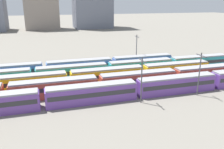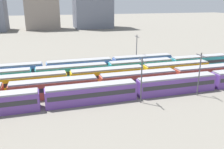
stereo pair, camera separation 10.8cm
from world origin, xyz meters
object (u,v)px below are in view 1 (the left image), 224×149
(train_track_1, at_px, (98,84))
(catenary_pole_1, at_px, (136,49))
(train_track_3, at_px, (141,67))
(train_track_2, at_px, (69,79))
(train_track_0, at_px, (176,84))
(catenary_pole_2, at_px, (199,72))
(train_track_4, at_px, (80,66))
(catenary_pole_0, at_px, (142,78))

(train_track_1, bearing_deg, catenary_pole_1, 48.26)
(train_track_3, bearing_deg, catenary_pole_1, 76.38)
(train_track_2, relative_size, train_track_3, 0.80)
(train_track_2, bearing_deg, train_track_0, -25.09)
(train_track_0, xyz_separation_m, train_track_3, (-1.81, 15.60, 0.00))
(train_track_3, distance_m, catenary_pole_1, 8.97)
(train_track_0, bearing_deg, catenary_pole_1, 89.65)
(catenary_pole_1, xyz_separation_m, catenary_pole_2, (3.28, -26.47, -0.17))
(train_track_1, distance_m, train_track_4, 15.69)
(train_track_2, distance_m, catenary_pole_2, 29.04)
(train_track_3, height_order, catenary_pole_0, catenary_pole_0)
(train_track_4, bearing_deg, catenary_pole_2, -47.87)
(train_track_0, bearing_deg, train_track_1, 162.32)
(train_track_2, bearing_deg, train_track_1, -41.39)
(train_track_1, xyz_separation_m, train_track_2, (-5.90, 5.20, 0.00))
(train_track_1, relative_size, train_track_3, 0.80)
(train_track_1, height_order, train_track_3, same)
(train_track_1, xyz_separation_m, train_track_4, (-1.63, 15.60, -0.00))
(train_track_3, height_order, catenary_pole_1, catenary_pole_1)
(train_track_0, xyz_separation_m, train_track_2, (-22.21, 10.40, 0.00))
(train_track_1, bearing_deg, train_track_0, -17.68)
(train_track_0, height_order, catenary_pole_0, catenary_pole_0)
(train_track_3, bearing_deg, catenary_pole_2, -74.15)
(train_track_3, xyz_separation_m, catenary_pole_1, (1.95, 8.05, 3.44))
(train_track_0, distance_m, train_track_4, 27.47)
(train_track_0, xyz_separation_m, train_track_4, (-17.95, 20.80, -0.00))
(catenary_pole_2, bearing_deg, catenary_pole_1, 97.07)
(train_track_0, relative_size, catenary_pole_0, 10.17)
(train_track_1, xyz_separation_m, train_track_3, (14.51, 10.40, 0.00))
(train_track_2, height_order, catenary_pole_0, catenary_pole_0)
(catenary_pole_2, bearing_deg, train_track_2, 152.71)
(train_track_4, height_order, catenary_pole_0, catenary_pole_0)
(train_track_2, bearing_deg, catenary_pole_0, -46.70)
(train_track_4, distance_m, catenary_pole_0, 25.33)
(catenary_pole_2, bearing_deg, train_track_3, 105.85)
(catenary_pole_0, height_order, catenary_pole_2, catenary_pole_2)
(train_track_0, bearing_deg, train_track_3, 96.60)
(train_track_2, xyz_separation_m, catenary_pole_2, (25.64, -13.23, 3.28))
(train_track_4, relative_size, catenary_pole_2, 6.01)
(train_track_4, height_order, catenary_pole_2, catenary_pole_2)
(catenary_pole_1, bearing_deg, catenary_pole_0, -110.26)
(train_track_3, xyz_separation_m, catenary_pole_2, (5.23, -18.43, 3.28))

